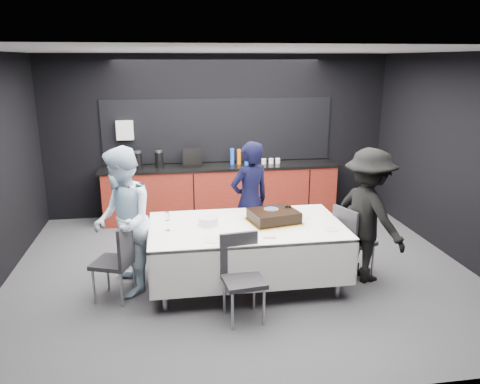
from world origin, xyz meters
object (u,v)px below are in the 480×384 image
Objects in this scene: chair_left at (119,256)px; chair_right at (350,237)px; plate_stack at (208,221)px; champagne_flute at (167,218)px; chair_near at (242,270)px; person_center at (250,201)px; party_table at (246,235)px; person_right at (368,215)px; cake_assembly at (274,216)px; person_left at (123,222)px.

chair_left is 1.00× the size of chair_right.
champagne_flute is (-0.48, -0.12, 0.11)m from plate_stack.
chair_near reaches higher than plate_stack.
person_center is (-1.16, 0.77, 0.29)m from chair_right.
person_right reaches higher than party_table.
champagne_flute reaches higher than cake_assembly.
champagne_flute is 0.13× the size of person_right.
chair_right reaches higher than plate_stack.
person_left is (-1.64, -0.75, 0.05)m from person_center.
champagne_flute is 0.53m from person_left.
champagne_flute is at bearing -177.95° from chair_right.
person_right reaches higher than chair_left.
chair_left is 0.53× the size of person_left.
chair_near is at bearing 49.42° from person_left.
person_center is (0.18, 0.80, 0.19)m from party_table.
person_right is at bearing -29.73° from chair_right.
person_right is at bearing 21.52° from chair_near.
party_table is 2.51× the size of chair_near.
chair_right is at bearing -1.17° from plate_stack.
plate_stack is 1.83m from chair_right.
person_left is (0.05, 0.20, 0.34)m from chair_left.
chair_left is at bearing -173.70° from cake_assembly.
person_center is (0.36, 1.53, 0.29)m from chair_near.
chair_near is (1.32, -0.58, 0.00)m from chair_left.
person_left is at bearing 148.47° from chair_near.
party_table is at bearing 79.01° from person_left.
chair_left is 0.56× the size of person_center.
person_left is at bearing 178.06° from party_table.
party_table is 10.36× the size of champagne_flute.
person_center is (1.12, 0.85, -0.11)m from champagne_flute.
chair_left is at bearing -169.75° from champagne_flute.
chair_left is (-0.56, -0.10, -0.40)m from champagne_flute.
cake_assembly is 0.41× the size of person_center.
chair_near is (0.76, -0.68, -0.40)m from champagne_flute.
person_center is at bearing 48.83° from plate_stack.
champagne_flute is 0.24× the size of chair_right.
cake_assembly reaches higher than party_table.
party_table is 1.53m from person_right.
person_center is at bearing 29.44° from chair_left.
person_right is (0.17, -0.10, 0.31)m from chair_right.
party_table is at bearing 53.32° from person_center.
person_right is (2.45, -0.01, -0.10)m from champagne_flute.
person_center reaches higher than chair_near.
cake_assembly reaches higher than chair_left.
chair_near is 0.53× the size of person_left.
plate_stack is 0.97m from person_center.
party_table is at bearing -178.77° from chair_right.
person_center is (1.68, 0.95, 0.29)m from chair_left.
chair_right is at bearing -1.15° from cake_assembly.
person_left is at bearing 168.81° from champagne_flute.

